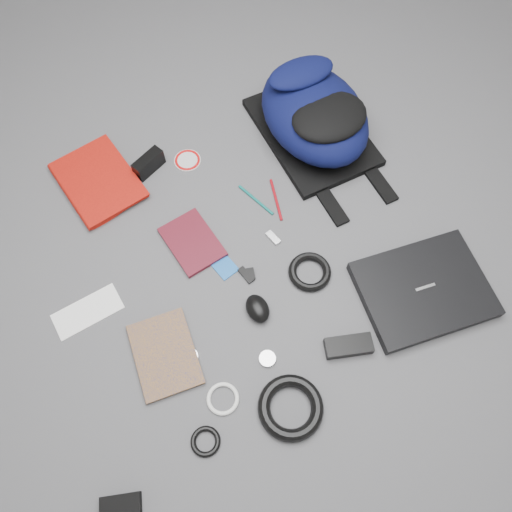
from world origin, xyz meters
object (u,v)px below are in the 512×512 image
textbook_red (68,198)px  comic_book (136,365)px  mouse (258,309)px  backpack (314,114)px  compact_camera (149,164)px  laptop (423,289)px  power_brick (349,346)px  dvd_case (192,242)px

textbook_red → comic_book: 0.59m
textbook_red → mouse: 0.70m
backpack → compact_camera: size_ratio=4.49×
laptop → power_brick: size_ratio=2.77×
mouse → power_brick: (0.17, -0.21, -0.01)m
textbook_red → compact_camera: compact_camera is taller
comic_book → dvd_case: bearing=50.4°
compact_camera → dvd_case: bearing=-110.2°
dvd_case → mouse: bearing=-81.7°
textbook_red → dvd_case: 0.43m
backpack → power_brick: 0.75m
backpack → textbook_red: backpack is taller
backpack → mouse: size_ratio=5.52×
comic_book → compact_camera: (0.28, 0.58, 0.02)m
dvd_case → mouse: 0.29m
textbook_red → comic_book: size_ratio=1.29×
compact_camera → power_brick: (0.25, -0.81, -0.01)m
compact_camera → power_brick: size_ratio=0.83×
mouse → comic_book: bearing=179.6°
dvd_case → power_brick: 0.55m
backpack → laptop: backpack is taller
textbook_red → dvd_case: bearing=-56.5°
power_brick → laptop: bearing=27.9°
textbook_red → comic_book: textbook_red is taller
power_brick → compact_camera: bearing=127.2°
compact_camera → power_brick: compact_camera is taller
mouse → power_brick: mouse is taller
backpack → comic_book: (-0.82, -0.46, -0.09)m
compact_camera → power_brick: bearing=-94.4°
comic_book → mouse: 0.36m
compact_camera → mouse: 0.60m
laptop → textbook_red: size_ratio=1.23×
compact_camera → mouse: (0.08, -0.60, -0.01)m
compact_camera → mouse: bearing=-104.0°
comic_book → dvd_case: comic_book is taller
mouse → dvd_case: bearing=106.6°
dvd_case → compact_camera: bearing=85.4°
dvd_case → compact_camera: compact_camera is taller
power_brick → mouse: bearing=149.1°
dvd_case → power_brick: (0.24, -0.49, 0.01)m
comic_book → compact_camera: size_ratio=2.09×
comic_book → power_brick: (0.53, -0.23, 0.01)m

